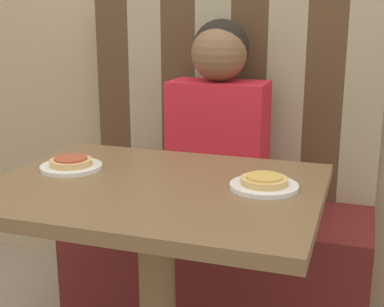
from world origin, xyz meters
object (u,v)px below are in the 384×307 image
Objects in this scene: person at (219,113)px; pizza_right at (264,180)px; pizza_left at (71,161)px; plate_left at (71,167)px; plate_right at (264,186)px.

person is 0.63m from pizza_right.
pizza_right is (0.56, 0.00, 0.00)m from pizza_left.
plate_left is 0.02m from pizza_left.
pizza_right is (0.00, 0.00, 0.02)m from plate_right.
plate_left is at bearing 0.00° from pizza_left.
pizza_left is at bearing -116.07° from person.
plate_left is 1.46× the size of pizza_right.
person is 0.64m from plate_left.
person reaches higher than pizza_right.
person reaches higher than plate_right.
pizza_left is at bearing 180.00° from plate_right.
pizza_left is at bearing 180.00° from pizza_right.
pizza_left is at bearing 0.00° from plate_left.
pizza_left is (-0.28, -0.57, -0.06)m from person.
plate_right is at bearing -63.93° from person.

